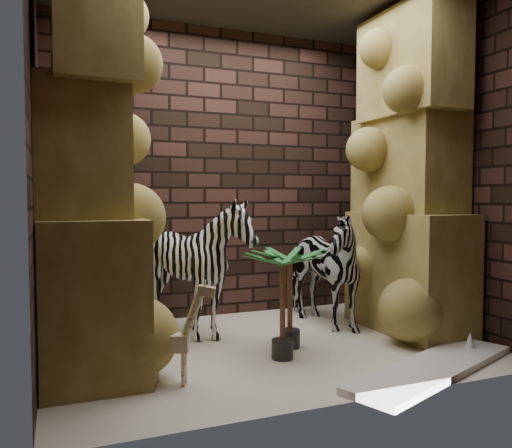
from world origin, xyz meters
name	(u,v)px	position (x,y,z in m)	size (l,w,h in m)	color
floor	(268,346)	(0.00, 0.00, 0.00)	(3.50, 3.50, 0.00)	beige
wall_back	(221,173)	(0.00, 1.25, 1.50)	(3.50, 3.50, 0.00)	black
wall_front	(351,154)	(0.00, -1.25, 1.50)	(3.50, 3.50, 0.00)	black
wall_left	(35,161)	(-1.75, 0.00, 1.50)	(3.00, 3.00, 0.00)	black
wall_right	(437,171)	(1.75, 0.00, 1.50)	(3.00, 3.00, 0.00)	black
rock_pillar_left	(89,162)	(-1.40, 0.00, 1.50)	(0.68, 1.30, 3.00)	tan
rock_pillar_right	(409,170)	(1.42, 0.00, 1.50)	(0.58, 1.25, 3.00)	tan
zebra_right	(317,259)	(0.73, 0.47, 0.65)	(0.59, 1.10, 1.30)	white
zebra_left	(196,275)	(-0.49, 0.48, 0.56)	(1.00, 1.24, 1.12)	white
giraffe_toy	(170,331)	(-0.94, -0.55, 0.36)	(0.37, 0.12, 0.72)	beige
palm_front	(290,298)	(0.16, -0.09, 0.42)	(0.36, 0.36, 0.83)	#1C6B20
palm_back	(283,305)	(-0.02, -0.33, 0.42)	(0.36, 0.36, 0.84)	#1C6B20
surfboard	(433,368)	(0.87, -1.00, 0.03)	(1.70, 0.42, 0.05)	white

